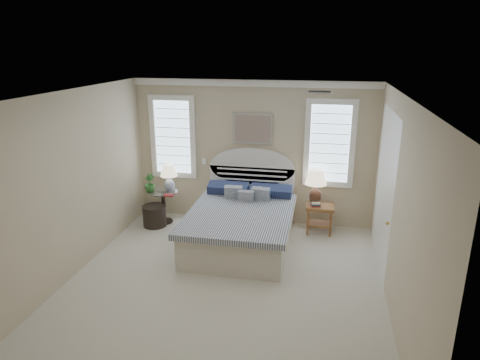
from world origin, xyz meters
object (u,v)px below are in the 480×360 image
nightstand_right (320,213)px  lamp_left (169,175)px  bed (242,222)px  lamp_right (316,183)px  side_table_left (164,203)px  floor_pot (155,216)px

nightstand_right → lamp_left: 2.88m
bed → lamp_right: size_ratio=3.55×
side_table_left → floor_pot: 0.29m
bed → lamp_right: bearing=33.2°
bed → lamp_left: size_ratio=4.33×
nightstand_right → side_table_left: bearing=-178.1°
nightstand_right → floor_pot: (-3.07, -0.29, -0.19)m
bed → nightstand_right: size_ratio=4.29×
lamp_right → bed: bearing=-146.8°
bed → nightstand_right: bed is taller
nightstand_right → lamp_left: lamp_left is taller
bed → lamp_left: (-1.53, 0.63, 0.56)m
nightstand_right → floor_pot: nightstand_right is taller
floor_pot → lamp_left: bearing=44.4°
side_table_left → bed: bearing=-19.7°
side_table_left → lamp_right: lamp_right is taller
nightstand_right → lamp_left: bearing=-178.8°
floor_pot → lamp_left: lamp_left is taller
bed → nightstand_right: 1.47m
nightstand_right → lamp_right: lamp_right is taller
nightstand_right → lamp_right: (-0.10, 0.09, 0.53)m
bed → lamp_left: bed is taller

